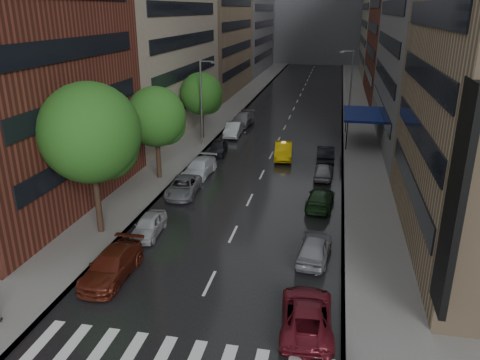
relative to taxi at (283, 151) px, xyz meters
name	(u,v)px	position (x,y,z in m)	size (l,w,h in m)	color
ground	(187,330)	(-1.30, -27.29, -0.78)	(220.00, 220.00, 0.00)	gray
road	(292,111)	(-1.30, 22.71, -0.77)	(14.00, 140.00, 0.01)	black
sidewalk_left	(232,108)	(-10.30, 22.71, -0.70)	(4.00, 140.00, 0.15)	gray
sidewalk_right	(356,114)	(7.70, 22.71, -0.70)	(4.00, 140.00, 0.15)	gray
crosswalk	(177,360)	(-1.10, -29.29, -0.77)	(13.15, 2.80, 0.01)	silver
buildings_right	(408,1)	(13.70, 29.41, 14.25)	(8.05, 109.10, 36.00)	#937A5B
building_far	(320,1)	(-1.30, 90.71, 15.22)	(40.00, 14.00, 32.00)	slate
tree_near	(90,133)	(-9.90, -18.89, 6.04)	(6.25, 6.25, 9.96)	#382619
tree_mid	(156,117)	(-9.90, -8.13, 4.72)	(5.04, 5.04, 8.04)	#382619
tree_far	(201,94)	(-9.90, 5.54, 4.34)	(4.70, 4.70, 7.49)	#382619
taxi	(283,151)	(0.00, 0.00, 0.00)	(1.65, 4.72, 1.56)	yellow
parked_cars_left	(205,162)	(-6.70, -4.89, -0.04)	(2.69, 42.04, 1.58)	#501A10
parked_cars_right	(319,211)	(4.10, -14.07, -0.07)	(2.70, 30.91, 1.54)	maroon
street_lamp_left	(202,101)	(-9.02, 2.71, 4.11)	(1.74, 0.22, 9.00)	gray
street_lamp_right	(350,84)	(6.42, 17.71, 4.11)	(1.74, 0.22, 9.00)	gray
awning	(362,114)	(7.68, 7.71, 2.36)	(4.00, 8.00, 3.12)	navy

